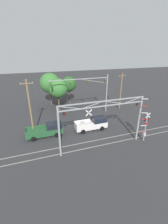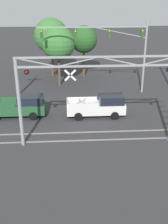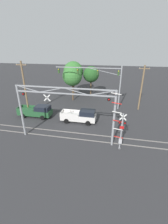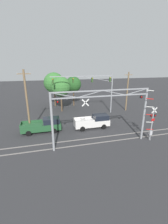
# 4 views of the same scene
# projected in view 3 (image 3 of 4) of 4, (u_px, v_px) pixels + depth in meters

# --- Properties ---
(rail_track_near) EXTENTS (80.00, 0.08, 0.10)m
(rail_track_near) POSITION_uv_depth(u_px,v_px,m) (67.00, 138.00, 19.92)
(rail_track_near) COLOR gray
(rail_track_near) RESTS_ON ground_plane
(rail_track_far) EXTENTS (80.00, 0.08, 0.10)m
(rail_track_far) POSITION_uv_depth(u_px,v_px,m) (70.00, 132.00, 21.21)
(rail_track_far) COLOR gray
(rail_track_far) RESTS_ON ground_plane
(crossing_gantry) EXTENTS (12.08, 0.29, 6.99)m
(crossing_gantry) POSITION_uv_depth(u_px,v_px,m) (64.00, 107.00, 17.82)
(crossing_gantry) COLOR gray
(crossing_gantry) RESTS_ON ground_plane
(crossing_signal_mast) EXTENTS (1.92, 0.35, 6.88)m
(crossing_signal_mast) POSITION_uv_depth(u_px,v_px,m) (120.00, 131.00, 16.97)
(crossing_signal_mast) COLOR gray
(crossing_signal_mast) RESTS_ON ground_plane
(traffic_signal_span) EXTENTS (12.28, 0.39, 8.23)m
(traffic_signal_span) POSITION_uv_depth(u_px,v_px,m) (103.00, 78.00, 27.46)
(traffic_signal_span) COLOR gray
(traffic_signal_span) RESTS_ON ground_plane
(pickup_truck_lead) EXTENTS (5.58, 2.14, 2.10)m
(pickup_truck_lead) POSITION_uv_depth(u_px,v_px,m) (80.00, 116.00, 23.84)
(pickup_truck_lead) COLOR silver
(pickup_truck_lead) RESTS_ON ground_plane
(pickup_truck_following) EXTENTS (5.75, 2.14, 2.10)m
(pickup_truck_following) POSITION_uv_depth(u_px,v_px,m) (37.00, 111.00, 25.60)
(pickup_truck_following) COLOR #23512D
(pickup_truck_following) RESTS_ON ground_plane
(utility_pole_left) EXTENTS (1.80, 0.28, 9.13)m
(utility_pole_left) POSITION_uv_depth(u_px,v_px,m) (25.00, 88.00, 25.17)
(utility_pole_left) COLOR brown
(utility_pole_left) RESTS_ON ground_plane
(utility_pole_right) EXTENTS (1.80, 0.28, 8.27)m
(utility_pole_right) POSITION_uv_depth(u_px,v_px,m) (141.00, 88.00, 27.27)
(utility_pole_right) COLOR brown
(utility_pole_right) RESTS_ON ground_plane
(background_tree_beyond_span) EXTENTS (4.75, 4.75, 8.00)m
(background_tree_beyond_span) POSITION_uv_depth(u_px,v_px,m) (73.00, 71.00, 36.15)
(background_tree_beyond_span) COLOR brown
(background_tree_beyond_span) RESTS_ON ground_plane
(background_tree_far_left_verge) EXTENTS (4.14, 4.14, 7.45)m
(background_tree_far_left_verge) POSITION_uv_depth(u_px,v_px,m) (72.00, 76.00, 31.83)
(background_tree_far_left_verge) COLOR brown
(background_tree_far_left_verge) RESTS_ON ground_plane
(background_tree_far_right_verge) EXTENTS (3.70, 3.70, 7.06)m
(background_tree_far_right_verge) POSITION_uv_depth(u_px,v_px,m) (91.00, 74.00, 34.93)
(background_tree_far_right_verge) COLOR brown
(background_tree_far_right_verge) RESTS_ON ground_plane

